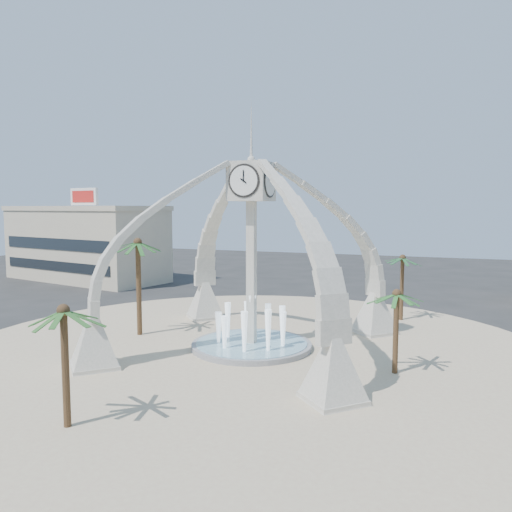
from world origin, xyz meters
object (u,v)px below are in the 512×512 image
(palm_east, at_px, (397,295))
(palm_west, at_px, (138,244))
(clock_tower, at_px, (251,252))
(fountain, at_px, (252,345))
(palm_south, at_px, (63,312))
(palm_north, at_px, (403,259))

(palm_east, distance_m, palm_west, 18.67)
(clock_tower, distance_m, fountain, 6.20)
(palm_east, distance_m, palm_south, 17.36)
(clock_tower, height_order, palm_north, clock_tower)
(palm_east, bearing_deg, palm_west, 173.68)
(palm_east, relative_size, palm_west, 0.68)
(palm_west, distance_m, palm_south, 15.61)
(clock_tower, bearing_deg, palm_south, -101.68)
(clock_tower, bearing_deg, palm_east, -10.55)
(clock_tower, height_order, palm_west, clock_tower)
(palm_east, height_order, palm_south, palm_south)
(palm_south, bearing_deg, fountain, 78.32)
(palm_west, xyz_separation_m, palm_south, (6.10, -14.27, -1.74))
(palm_south, bearing_deg, palm_east, 44.77)
(palm_west, relative_size, palm_north, 1.30)
(fountain, distance_m, palm_west, 11.08)
(palm_east, distance_m, palm_north, 14.12)
(palm_east, xyz_separation_m, palm_north, (-0.92, 14.08, 0.65))
(fountain, relative_size, palm_east, 1.54)
(palm_east, xyz_separation_m, palm_south, (-12.32, -12.22, 0.49))
(palm_east, bearing_deg, palm_north, 93.73)
(palm_west, bearing_deg, palm_north, 34.51)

